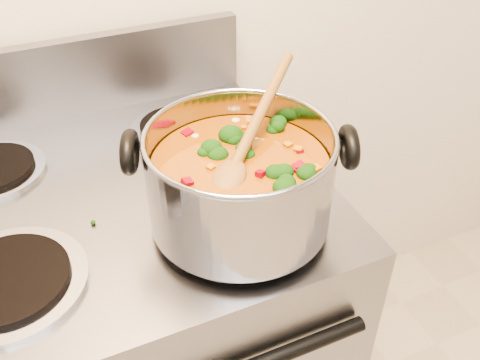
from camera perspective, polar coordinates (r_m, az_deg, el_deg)
name	(u,v)px	position (r m, az deg, el deg)	size (l,w,h in m)	color
electric_range	(138,351)	(1.27, -10.80, -17.47)	(0.73, 0.66, 1.08)	gray
stockpot	(240,181)	(0.80, -0.01, -0.10)	(0.34, 0.28, 0.17)	#97979E
wooden_spoon	(246,144)	(0.78, 0.61, 3.91)	(0.24, 0.23, 0.10)	brown
cooktop_crumbs	(127,304)	(0.75, -11.95, -12.86)	(0.05, 0.03, 0.01)	black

